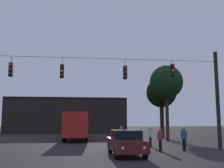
{
  "coord_description": "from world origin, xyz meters",
  "views": [
    {
      "loc": [
        -0.97,
        -7.27,
        2.03
      ],
      "look_at": [
        1.53,
        14.24,
        5.06
      ],
      "focal_mm": 43.22,
      "sensor_mm": 36.0,
      "label": 1
    }
  ],
  "objects_px": {
    "pedestrian_crossing_center": "(160,138)",
    "pedestrian_crossing_left": "(150,136)",
    "pedestrian_near_bus": "(184,137)",
    "tree_left_silhouette": "(166,82)",
    "car_near_right": "(126,142)",
    "pedestrian_crossing_right": "(121,136)",
    "city_bus": "(77,123)",
    "tree_behind_building": "(161,93)"
  },
  "relations": [
    {
      "from": "car_near_right",
      "to": "pedestrian_near_bus",
      "type": "distance_m",
      "value": 4.96
    },
    {
      "from": "pedestrian_crossing_left",
      "to": "car_near_right",
      "type": "bearing_deg",
      "value": -118.06
    },
    {
      "from": "tree_behind_building",
      "to": "pedestrian_crossing_center",
      "type": "bearing_deg",
      "value": -107.67
    },
    {
      "from": "pedestrian_crossing_left",
      "to": "pedestrian_near_bus",
      "type": "distance_m",
      "value": 3.73
    },
    {
      "from": "tree_behind_building",
      "to": "pedestrian_near_bus",
      "type": "bearing_deg",
      "value": -101.43
    },
    {
      "from": "pedestrian_crossing_center",
      "to": "pedestrian_crossing_right",
      "type": "bearing_deg",
      "value": 161.6
    },
    {
      "from": "car_near_right",
      "to": "tree_left_silhouette",
      "type": "relative_size",
      "value": 0.54
    },
    {
      "from": "tree_left_silhouette",
      "to": "tree_behind_building",
      "type": "xyz_separation_m",
      "value": [
        0.96,
        5.01,
        -0.61
      ]
    },
    {
      "from": "car_near_right",
      "to": "pedestrian_crossing_center",
      "type": "height_order",
      "value": "pedestrian_crossing_center"
    },
    {
      "from": "pedestrian_crossing_right",
      "to": "tree_behind_building",
      "type": "height_order",
      "value": "tree_behind_building"
    },
    {
      "from": "pedestrian_near_bus",
      "to": "tree_behind_building",
      "type": "height_order",
      "value": "tree_behind_building"
    },
    {
      "from": "pedestrian_crossing_center",
      "to": "tree_left_silhouette",
      "type": "bearing_deg",
      "value": 68.92
    },
    {
      "from": "pedestrian_crossing_center",
      "to": "tree_behind_building",
      "type": "distance_m",
      "value": 16.0
    },
    {
      "from": "car_near_right",
      "to": "pedestrian_near_bus",
      "type": "relative_size",
      "value": 2.61
    },
    {
      "from": "pedestrian_crossing_left",
      "to": "tree_behind_building",
      "type": "xyz_separation_m",
      "value": [
        4.52,
        11.38,
        4.79
      ]
    },
    {
      "from": "city_bus",
      "to": "car_near_right",
      "type": "xyz_separation_m",
      "value": [
        3.16,
        -15.23,
        -1.07
      ]
    },
    {
      "from": "pedestrian_crossing_right",
      "to": "tree_behind_building",
      "type": "bearing_deg",
      "value": 61.97
    },
    {
      "from": "pedestrian_crossing_center",
      "to": "pedestrian_near_bus",
      "type": "distance_m",
      "value": 1.66
    },
    {
      "from": "city_bus",
      "to": "car_near_right",
      "type": "bearing_deg",
      "value": -78.29
    },
    {
      "from": "tree_behind_building",
      "to": "pedestrian_crossing_left",
      "type": "bearing_deg",
      "value": -111.64
    },
    {
      "from": "pedestrian_near_bus",
      "to": "tree_left_silhouette",
      "type": "bearing_deg",
      "value": 78.25
    },
    {
      "from": "city_bus",
      "to": "pedestrian_near_bus",
      "type": "bearing_deg",
      "value": -59.77
    },
    {
      "from": "tree_left_silhouette",
      "to": "car_near_right",
      "type": "bearing_deg",
      "value": -118.66
    },
    {
      "from": "pedestrian_crossing_left",
      "to": "tree_left_silhouette",
      "type": "height_order",
      "value": "tree_left_silhouette"
    },
    {
      "from": "pedestrian_crossing_left",
      "to": "pedestrian_near_bus",
      "type": "relative_size",
      "value": 0.93
    },
    {
      "from": "pedestrian_crossing_center",
      "to": "pedestrian_crossing_left",
      "type": "bearing_deg",
      "value": 87.88
    },
    {
      "from": "pedestrian_crossing_left",
      "to": "pedestrian_crossing_center",
      "type": "relative_size",
      "value": 1.02
    },
    {
      "from": "city_bus",
      "to": "pedestrian_crossing_center",
      "type": "relative_size",
      "value": 7.18
    },
    {
      "from": "car_near_right",
      "to": "pedestrian_crossing_center",
      "type": "bearing_deg",
      "value": 40.0
    },
    {
      "from": "car_near_right",
      "to": "pedestrian_crossing_right",
      "type": "height_order",
      "value": "pedestrian_crossing_right"
    },
    {
      "from": "pedestrian_crossing_center",
      "to": "tree_behind_building",
      "type": "relative_size",
      "value": 0.2
    },
    {
      "from": "pedestrian_crossing_center",
      "to": "pedestrian_near_bus",
      "type": "relative_size",
      "value": 0.92
    },
    {
      "from": "city_bus",
      "to": "car_near_right",
      "type": "distance_m",
      "value": 15.6
    },
    {
      "from": "city_bus",
      "to": "tree_left_silhouette",
      "type": "height_order",
      "value": "tree_left_silhouette"
    },
    {
      "from": "pedestrian_near_bus",
      "to": "tree_behind_building",
      "type": "relative_size",
      "value": 0.22
    },
    {
      "from": "pedestrian_crossing_right",
      "to": "pedestrian_near_bus",
      "type": "xyz_separation_m",
      "value": [
        4.28,
        -1.13,
        -0.02
      ]
    },
    {
      "from": "pedestrian_near_bus",
      "to": "tree_left_silhouette",
      "type": "distance_m",
      "value": 11.32
    },
    {
      "from": "city_bus",
      "to": "tree_behind_building",
      "type": "distance_m",
      "value": 11.41
    },
    {
      "from": "pedestrian_near_bus",
      "to": "pedestrian_crossing_left",
      "type": "bearing_deg",
      "value": 114.12
    },
    {
      "from": "city_bus",
      "to": "pedestrian_crossing_right",
      "type": "bearing_deg",
      "value": -74.36
    },
    {
      "from": "tree_behind_building",
      "to": "car_near_right",
      "type": "bearing_deg",
      "value": -113.82
    },
    {
      "from": "pedestrian_near_bus",
      "to": "pedestrian_crossing_center",
      "type": "bearing_deg",
      "value": 171.45
    }
  ]
}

